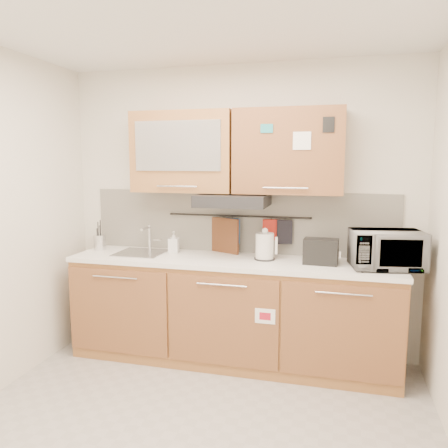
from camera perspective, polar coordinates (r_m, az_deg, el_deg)
The scene contains 19 objects.
floor at distance 3.07m, azimuth -4.94°, elevation -26.58°, with size 3.20×3.20×0.00m, color #9E9993.
ceiling at distance 2.66m, azimuth -5.70°, elevation 26.76°, with size 3.20×3.20×0.00m, color white.
wall_back at distance 3.99m, azimuth 2.00°, elevation 1.70°, with size 3.20×3.20×0.00m, color silver.
base_cabinet at distance 3.91m, azimuth 0.93°, elevation -11.95°, with size 2.80×0.64×0.88m.
countertop at distance 3.76m, azimuth 0.94°, elevation -4.87°, with size 2.82×0.62×0.04m, color white.
backsplash at distance 3.99m, azimuth 1.96°, elevation 0.26°, with size 2.80×0.02×0.56m, color silver.
upper_cabinets at distance 3.80m, azimuth 1.38°, elevation 9.39°, with size 1.82×0.37×0.70m.
range_hood at distance 3.74m, azimuth 1.18°, elevation 3.12°, with size 0.60×0.46×0.10m, color black.
sink at distance 4.05m, azimuth -10.77°, elevation -3.72°, with size 0.42×0.40×0.26m.
utensil_rail at distance 3.95m, azimuth 1.84°, elevation 1.05°, with size 0.02×0.02×1.30m, color black.
utensil_crock at distance 4.30m, azimuth -15.91°, elevation -2.27°, with size 0.13×0.13×0.28m.
kettle at distance 3.73m, azimuth 5.35°, elevation -3.01°, with size 0.20×0.18×0.27m.
toaster at distance 3.64m, azimuth 12.53°, elevation -3.49°, with size 0.28×0.18×0.21m.
microwave at distance 3.63m, azimuth 20.45°, elevation -3.16°, with size 0.53×0.36×0.30m, color #999999.
soap_bottle at distance 4.02m, azimuth -6.58°, elevation -2.36°, with size 0.09×0.09×0.20m, color #999999.
cutting_board at distance 4.00m, azimuth -0.07°, elevation -2.12°, with size 0.33×0.02×0.41m, color brown.
oven_mitt at distance 3.97m, azimuth 1.09°, elevation -0.89°, with size 0.14×0.03×0.23m, color #205392.
dark_pouch at distance 3.88m, azimuth 7.91°, elevation -1.04°, with size 0.14×0.04×0.21m, color black.
pot_holder at distance 3.90m, azimuth 6.16°, elevation -0.75°, with size 0.15×0.02×0.18m, color #AB2016.
Camera 1 is at (0.86, -2.37, 1.75)m, focal length 35.00 mm.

